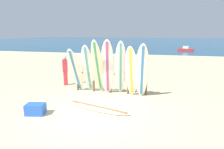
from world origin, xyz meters
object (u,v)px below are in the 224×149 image
surfboard_leaning_center_left (98,68)px  cooler_box (36,109)px  surfboard_leaning_right (131,72)px  surfboard_leaning_far_right (142,71)px  surfboard_rack (110,79)px  surfboard_leaning_far_left (75,71)px  surfboard_leaning_left (88,69)px  beachgoer_standing (65,69)px  surfboard_leaning_center_right (121,68)px  surfboard_leaning_center (107,67)px  small_boat_offshore (186,49)px  surfboard_lying_on_sand (98,108)px

surfboard_leaning_center_left → cooler_box: bearing=-120.4°
surfboard_leaning_right → surfboard_leaning_far_right: 0.44m
surfboard_rack → surfboard_leaning_far_left: 1.59m
surfboard_rack → surfboard_leaning_left: size_ratio=1.50×
surfboard_rack → surfboard_leaning_center_left: size_ratio=1.36×
surfboard_leaning_center_left → beachgoer_standing: 2.39m
surfboard_leaning_center_right → cooler_box: size_ratio=3.93×
surfboard_leaning_center → surfboard_leaning_center_left: bearing=-164.0°
surfboard_leaning_far_left → beachgoer_standing: surfboard_leaning_far_left is taller
surfboard_leaning_left → surfboard_leaning_center: size_ratio=0.91×
surfboard_leaning_center_right → beachgoer_standing: bearing=162.1°
surfboard_leaning_left → small_boat_offshore: bearing=72.2°
surfboard_leaning_center → surfboard_leaning_right: size_ratio=1.11×
surfboard_leaning_center → beachgoer_standing: bearing=158.0°
surfboard_leaning_far_left → surfboard_leaning_left: surfboard_leaning_left is taller
surfboard_lying_on_sand → small_boat_offshore: (6.14, 23.77, 0.22)m
surfboard_leaning_far_right → cooler_box: surfboard_leaning_far_right is taller
surfboard_leaning_center → surfboard_lying_on_sand: 1.97m
surfboard_rack → surfboard_leaning_right: surfboard_leaning_right is taller
surfboard_leaning_center_left → small_boat_offshore: surfboard_leaning_center_left is taller
surfboard_leaning_center_left → surfboard_leaning_right: (1.42, 0.02, -0.12)m
surfboard_leaning_far_right → small_boat_offshore: bearing=78.0°
surfboard_leaning_far_right → surfboard_lying_on_sand: (-1.41, -1.48, -1.10)m
surfboard_leaning_left → surfboard_leaning_center: 0.90m
surfboard_leaning_center_right → small_boat_offshore: size_ratio=1.04×
surfboard_leaning_right → cooler_box: (-2.83, -2.43, -0.90)m
surfboard_leaning_far_left → surfboard_leaning_center_left: surfboard_leaning_center_left is taller
surfboard_leaning_center → surfboard_leaning_center_right: 0.56m
surfboard_leaning_far_right → small_boat_offshore: 22.80m
surfboard_leaning_far_right → surfboard_leaning_left: bearing=176.2°
surfboard_leaning_center_left → surfboard_leaning_center: (0.39, 0.11, -0.00)m
surfboard_lying_on_sand → small_boat_offshore: small_boat_offshore is taller
surfboard_leaning_center_right → surfboard_leaning_far_left: bearing=-178.2°
surfboard_leaning_left → surfboard_leaning_far_right: surfboard_leaning_far_right is taller
small_boat_offshore → cooler_box: 25.96m
surfboard_rack → surfboard_lying_on_sand: (0.00, -1.90, -0.58)m
surfboard_leaning_right → beachgoer_standing: surfboard_leaning_right is taller
surfboard_rack → surfboard_leaning_far_left: size_ratio=1.61×
surfboard_rack → beachgoer_standing: 2.63m
surfboard_lying_on_sand → small_boat_offshore: bearing=75.5°
surfboard_rack → surfboard_leaning_center: size_ratio=1.36×
cooler_box → beachgoer_standing: bearing=89.4°
surfboard_leaning_left → surfboard_lying_on_sand: bearing=-60.0°
surfboard_rack → surfboard_leaning_right: size_ratio=1.51×
surfboard_leaning_far_left → surfboard_lying_on_sand: 2.37m
surfboard_leaning_left → small_boat_offshore: surfboard_leaning_left is taller
surfboard_leaning_left → small_boat_offshore: (7.09, 22.13, -0.83)m
surfboard_leaning_far_left → surfboard_leaning_right: size_ratio=0.94×
surfboard_leaning_left → surfboard_lying_on_sand: size_ratio=0.85×
surfboard_leaning_center → surfboard_lying_on_sand: (0.06, -1.59, -1.17)m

